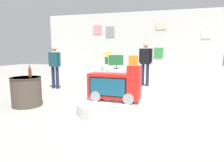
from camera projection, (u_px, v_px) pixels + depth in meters
The scene contains 12 objects.
ground_plane at pixel (125, 108), 4.49m from camera, with size 30.00×30.00×0.00m, color gray.
back_wall_display at pixel (143, 46), 9.20m from camera, with size 10.13×0.13×3.31m.
main_display_pedestal at pixel (114, 106), 4.22m from camera, with size 1.67×1.67×0.24m, color silver.
novelty_firetruck_tv at pixel (115, 87), 4.14m from camera, with size 1.21×0.46×0.82m.
display_pedestal_left_rear at pixel (116, 79), 6.68m from camera, with size 0.73×0.73×0.76m, color silver.
tv_on_left_rear at pixel (116, 61), 6.58m from camera, with size 0.56×0.22×0.51m.
display_pedestal_center_rear at pixel (111, 74), 8.22m from camera, with size 0.84×0.84×0.76m, color silver.
tv_on_center_rear at pixel (110, 61), 8.13m from camera, with size 0.49×0.23×0.37m.
side_table_round at pixel (27, 91), 4.63m from camera, with size 0.74×0.74×0.73m.
bottle_on_side_table at pixel (30, 72), 4.55m from camera, with size 0.07×0.07×0.30m.
shopper_browsing_near_truck at pixel (55, 64), 6.85m from camera, with size 0.55×0.27×1.58m.
shopper_browsing_rear at pixel (145, 61), 7.41m from camera, with size 0.53×0.32×1.72m.
Camera 1 is at (0.71, -4.29, 1.32)m, focal length 29.75 mm.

